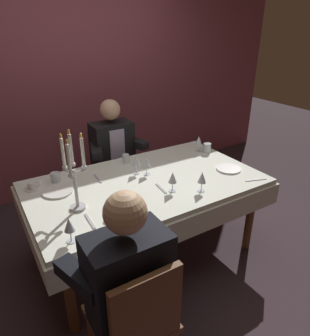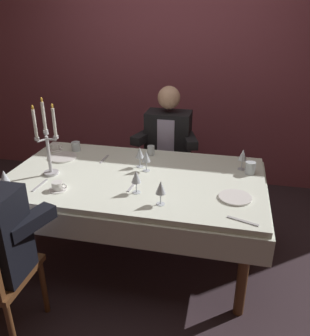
{
  "view_description": "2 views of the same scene",
  "coord_description": "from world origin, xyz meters",
  "px_view_note": "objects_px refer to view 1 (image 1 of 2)",
  "views": [
    {
      "loc": [
        -1.12,
        -1.96,
        1.92
      ],
      "look_at": [
        0.11,
        0.03,
        0.82
      ],
      "focal_mm": 32.86,
      "sensor_mm": 36.0,
      "label": 1
    },
    {
      "loc": [
        0.67,
        -2.27,
        1.87
      ],
      "look_at": [
        0.17,
        -0.05,
        0.84
      ],
      "focal_mm": 37.45,
      "sensor_mm": 36.0,
      "label": 2
    }
  ],
  "objects_px": {
    "wine_glass_3": "(147,162)",
    "wine_glass_5": "(136,161)",
    "dining_table": "(146,193)",
    "candelabra": "(74,175)",
    "wine_glass_2": "(199,141)",
    "water_tumbler_2": "(207,148)",
    "seated_diner_0": "(129,279)",
    "wine_glass_1": "(202,178)",
    "wine_glass_0": "(69,225)",
    "wine_glass_4": "(173,178)",
    "coffee_cup_1": "(113,213)",
    "dinner_plate_1": "(229,169)",
    "seated_diner_1": "(112,147)",
    "dinner_plate_0": "(58,191)",
    "water_tumbler_0": "(126,158)",
    "water_tumbler_1": "(56,177)",
    "coffee_cup_0": "(33,186)"
  },
  "relations": [
    {
      "from": "dining_table",
      "to": "coffee_cup_1",
      "type": "distance_m",
      "value": 0.58
    },
    {
      "from": "dinner_plate_1",
      "to": "wine_glass_5",
      "type": "xyz_separation_m",
      "value": [
        -0.74,
        0.36,
        0.11
      ]
    },
    {
      "from": "wine_glass_3",
      "to": "wine_glass_5",
      "type": "bearing_deg",
      "value": 136.52
    },
    {
      "from": "wine_glass_5",
      "to": "water_tumbler_0",
      "type": "bearing_deg",
      "value": 84.09
    },
    {
      "from": "dinner_plate_0",
      "to": "coffee_cup_0",
      "type": "relative_size",
      "value": 1.78
    },
    {
      "from": "dinner_plate_1",
      "to": "seated_diner_0",
      "type": "bearing_deg",
      "value": -152.89
    },
    {
      "from": "wine_glass_0",
      "to": "water_tumbler_1",
      "type": "bearing_deg",
      "value": 80.79
    },
    {
      "from": "wine_glass_1",
      "to": "water_tumbler_2",
      "type": "height_order",
      "value": "wine_glass_1"
    },
    {
      "from": "dining_table",
      "to": "candelabra",
      "type": "relative_size",
      "value": 3.32
    },
    {
      "from": "water_tumbler_2",
      "to": "seated_diner_1",
      "type": "distance_m",
      "value": 1.0
    },
    {
      "from": "candelabra",
      "to": "dinner_plate_1",
      "type": "bearing_deg",
      "value": -3.38
    },
    {
      "from": "wine_glass_2",
      "to": "coffee_cup_0",
      "type": "distance_m",
      "value": 1.61
    },
    {
      "from": "dining_table",
      "to": "wine_glass_2",
      "type": "height_order",
      "value": "wine_glass_2"
    },
    {
      "from": "coffee_cup_0",
      "to": "wine_glass_1",
      "type": "bearing_deg",
      "value": -33.4
    },
    {
      "from": "candelabra",
      "to": "coffee_cup_0",
      "type": "distance_m",
      "value": 0.56
    },
    {
      "from": "candelabra",
      "to": "wine_glass_3",
      "type": "height_order",
      "value": "candelabra"
    },
    {
      "from": "dining_table",
      "to": "wine_glass_2",
      "type": "relative_size",
      "value": 11.83
    },
    {
      "from": "wine_glass_2",
      "to": "water_tumbler_2",
      "type": "height_order",
      "value": "wine_glass_2"
    },
    {
      "from": "dinner_plate_0",
      "to": "wine_glass_5",
      "type": "height_order",
      "value": "wine_glass_5"
    },
    {
      "from": "wine_glass_1",
      "to": "seated_diner_1",
      "type": "relative_size",
      "value": 0.13
    },
    {
      "from": "dinner_plate_0",
      "to": "water_tumbler_2",
      "type": "bearing_deg",
      "value": 0.98
    },
    {
      "from": "water_tumbler_1",
      "to": "seated_diner_1",
      "type": "relative_size",
      "value": 0.06
    },
    {
      "from": "wine_glass_5",
      "to": "seated_diner_1",
      "type": "bearing_deg",
      "value": 82.71
    },
    {
      "from": "wine_glass_2",
      "to": "seated_diner_0",
      "type": "relative_size",
      "value": 0.13
    },
    {
      "from": "candelabra",
      "to": "wine_glass_1",
      "type": "height_order",
      "value": "candelabra"
    },
    {
      "from": "wine_glass_1",
      "to": "wine_glass_0",
      "type": "bearing_deg",
      "value": -176.25
    },
    {
      "from": "dinner_plate_0",
      "to": "water_tumbler_0",
      "type": "relative_size",
      "value": 2.9
    },
    {
      "from": "wine_glass_3",
      "to": "water_tumbler_1",
      "type": "bearing_deg",
      "value": 158.25
    },
    {
      "from": "dinner_plate_1",
      "to": "wine_glass_2",
      "type": "distance_m",
      "value": 0.49
    },
    {
      "from": "dining_table",
      "to": "wine_glass_1",
      "type": "bearing_deg",
      "value": -53.33
    },
    {
      "from": "wine_glass_1",
      "to": "water_tumbler_1",
      "type": "relative_size",
      "value": 2.12
    },
    {
      "from": "wine_glass_1",
      "to": "coffee_cup_0",
      "type": "xyz_separation_m",
      "value": [
        -1.1,
        0.73,
        -0.09
      ]
    },
    {
      "from": "wine_glass_1",
      "to": "coffee_cup_0",
      "type": "distance_m",
      "value": 1.32
    },
    {
      "from": "wine_glass_4",
      "to": "seated_diner_0",
      "type": "xyz_separation_m",
      "value": [
        -0.7,
        -0.63,
        -0.12
      ]
    },
    {
      "from": "water_tumbler_2",
      "to": "water_tumbler_0",
      "type": "bearing_deg",
      "value": 166.11
    },
    {
      "from": "dining_table",
      "to": "seated_diner_1",
      "type": "xyz_separation_m",
      "value": [
        0.09,
        0.89,
        0.11
      ]
    },
    {
      "from": "wine_glass_4",
      "to": "coffee_cup_1",
      "type": "distance_m",
      "value": 0.55
    },
    {
      "from": "dining_table",
      "to": "wine_glass_5",
      "type": "bearing_deg",
      "value": 89.86
    },
    {
      "from": "wine_glass_0",
      "to": "wine_glass_1",
      "type": "bearing_deg",
      "value": 3.75
    },
    {
      "from": "dining_table",
      "to": "wine_glass_3",
      "type": "distance_m",
      "value": 0.26
    },
    {
      "from": "wine_glass_1",
      "to": "water_tumbler_0",
      "type": "distance_m",
      "value": 0.84
    },
    {
      "from": "water_tumbler_1",
      "to": "wine_glass_5",
      "type": "bearing_deg",
      "value": -18.89
    },
    {
      "from": "wine_glass_3",
      "to": "seated_diner_1",
      "type": "distance_m",
      "value": 0.79
    },
    {
      "from": "wine_glass_0",
      "to": "water_tumbler_2",
      "type": "distance_m",
      "value": 1.75
    },
    {
      "from": "wine_glass_3",
      "to": "water_tumbler_2",
      "type": "height_order",
      "value": "wine_glass_3"
    },
    {
      "from": "dinner_plate_1",
      "to": "wine_glass_3",
      "type": "xyz_separation_m",
      "value": [
        -0.67,
        0.29,
        0.11
      ]
    },
    {
      "from": "wine_glass_1",
      "to": "seated_diner_1",
      "type": "xyz_separation_m",
      "value": [
        -0.19,
        1.26,
        -0.12
      ]
    },
    {
      "from": "dinner_plate_1",
      "to": "wine_glass_5",
      "type": "bearing_deg",
      "value": 154.25
    },
    {
      "from": "wine_glass_0",
      "to": "water_tumbler_0",
      "type": "bearing_deg",
      "value": 47.34
    },
    {
      "from": "candelabra",
      "to": "seated_diner_0",
      "type": "xyz_separation_m",
      "value": [
        0.0,
        -0.77,
        -0.27
      ]
    }
  ]
}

